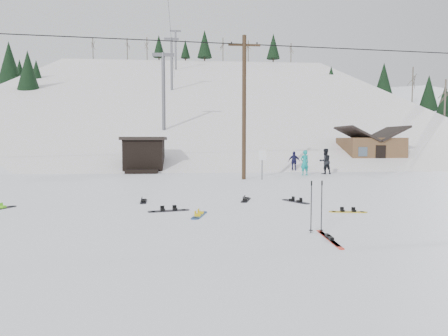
{
  "coord_description": "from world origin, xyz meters",
  "views": [
    {
      "loc": [
        -1.46,
        -11.07,
        2.49
      ],
      "look_at": [
        -0.11,
        4.42,
        1.4
      ],
      "focal_mm": 32.0,
      "sensor_mm": 36.0,
      "label": 1
    }
  ],
  "objects": [
    {
      "name": "lift_tower_near",
      "position": [
        -4.0,
        30.0,
        7.86
      ],
      "size": [
        2.2,
        0.36,
        8.0
      ],
      "color": "#595B60",
      "rests_on": "ski_slope"
    },
    {
      "name": "skier_navy",
      "position": [
        6.74,
        19.53,
        0.81
      ],
      "size": [
        1.0,
        0.53,
        1.62
      ],
      "primitive_type": "imported",
      "rotation": [
        0.0,
        0.0,
        2.99
      ],
      "color": "#1A1A41",
      "rests_on": "ground"
    },
    {
      "name": "board_scatter_e",
      "position": [
        4.0,
        2.15,
        0.02
      ],
      "size": [
        1.3,
        0.42,
        0.09
      ],
      "rotation": [
        0.0,
        0.0,
        -0.17
      ],
      "color": "gold",
      "rests_on": "ground"
    },
    {
      "name": "ground",
      "position": [
        0.0,
        0.0,
        0.0
      ],
      "size": [
        200.0,
        200.0,
        0.0
      ],
      "primitive_type": "plane",
      "color": "white",
      "rests_on": "ground"
    },
    {
      "name": "skier_dark",
      "position": [
        8.46,
        17.32,
        0.94
      ],
      "size": [
        1.04,
        0.88,
        1.88
      ],
      "primitive_type": "imported",
      "rotation": [
        0.0,
        0.0,
        3.34
      ],
      "color": "black",
      "rests_on": "ground"
    },
    {
      "name": "ski_poles",
      "position": [
        1.93,
        -0.75,
        0.72
      ],
      "size": [
        0.39,
        0.1,
        1.41
      ],
      "color": "black",
      "rests_on": "ground"
    },
    {
      "name": "board_scatter_b",
      "position": [
        -3.31,
        5.15,
        0.02
      ],
      "size": [
        0.33,
        1.32,
        0.09
      ],
      "rotation": [
        0.0,
        0.0,
        1.64
      ],
      "color": "black",
      "rests_on": "ground"
    },
    {
      "name": "hero_skis",
      "position": [
        2.03,
        -1.48,
        0.03
      ],
      "size": [
        0.19,
        1.91,
        0.1
      ],
      "rotation": [
        0.0,
        0.0,
        -0.04
      ],
      "color": "red",
      "rests_on": "ground"
    },
    {
      "name": "ridge_right",
      "position": [
        38.0,
        50.0,
        -11.0
      ],
      "size": [
        45.66,
        93.98,
        54.59
      ],
      "primitive_type": "cube",
      "rotation": [
        0.21,
        -0.05,
        -0.12
      ],
      "color": "white",
      "rests_on": "ground"
    },
    {
      "name": "trail_sign",
      "position": [
        3.1,
        13.58,
        1.27
      ],
      "size": [
        0.5,
        0.09,
        1.85
      ],
      "color": "#595B60",
      "rests_on": "ground"
    },
    {
      "name": "skier_teal",
      "position": [
        6.68,
        16.48,
        0.89
      ],
      "size": [
        0.75,
        0.59,
        1.79
      ],
      "primitive_type": "imported",
      "rotation": [
        0.0,
        0.0,
        3.43
      ],
      "color": "#0D8A85",
      "rests_on": "ground"
    },
    {
      "name": "treeline_crest",
      "position": [
        0.0,
        86.0,
        0.0
      ],
      "size": [
        50.0,
        6.0,
        10.0
      ],
      "primitive_type": null,
      "color": "black",
      "rests_on": "ski_slope"
    },
    {
      "name": "cabin",
      "position": [
        15.0,
        24.0,
        1.48
      ],
      "size": [
        5.39,
        4.4,
        3.77
      ],
      "color": "brown",
      "rests_on": "ground"
    },
    {
      "name": "board_scatter_a",
      "position": [
        -2.19,
        2.9,
        0.03
      ],
      "size": [
        1.45,
        0.55,
        0.1
      ],
      "rotation": [
        0.0,
        0.0,
        0.23
      ],
      "color": "black",
      "rests_on": "ground"
    },
    {
      "name": "skier_pink",
      "position": [
        14.16,
        22.95,
        0.83
      ],
      "size": [
        1.21,
        0.91,
        1.66
      ],
      "primitive_type": "imported",
      "rotation": [
        0.0,
        0.0,
        3.45
      ],
      "color": "#E95275",
      "rests_on": "ground"
    },
    {
      "name": "board_scatter_f",
      "position": [
        0.87,
        5.16,
        0.03
      ],
      "size": [
        0.59,
        1.37,
        0.1
      ],
      "rotation": [
        0.0,
        0.0,
        1.28
      ],
      "color": "black",
      "rests_on": "ground"
    },
    {
      "name": "lift_hut",
      "position": [
        -5.0,
        20.94,
        1.36
      ],
      "size": [
        3.4,
        4.1,
        2.75
      ],
      "color": "black",
      "rests_on": "ground"
    },
    {
      "name": "utility_pole",
      "position": [
        2.0,
        14.0,
        4.68
      ],
      "size": [
        2.0,
        0.26,
        9.0
      ],
      "color": "#3A2819",
      "rests_on": "ground"
    },
    {
      "name": "hero_snowboard",
      "position": [
        -1.14,
        1.97,
        0.03
      ],
      "size": [
        0.57,
        1.4,
        0.1
      ],
      "rotation": [
        0.0,
        0.0,
        1.31
      ],
      "color": "#164693",
      "rests_on": "ground"
    },
    {
      "name": "lift_tower_mid",
      "position": [
        -4.0,
        50.0,
        14.36
      ],
      "size": [
        2.2,
        0.36,
        8.0
      ],
      "color": "#595B60",
      "rests_on": "ski_slope"
    },
    {
      "name": "lift_tower_far",
      "position": [
        -4.0,
        70.0,
        20.86
      ],
      "size": [
        2.2,
        0.36,
        8.0
      ],
      "color": "#595B60",
      "rests_on": "ski_slope"
    },
    {
      "name": "ski_slope",
      "position": [
        0.0,
        55.0,
        -12.0
      ],
      "size": [
        60.0,
        85.24,
        65.97
      ],
      "primitive_type": "cube",
      "rotation": [
        0.31,
        0.0,
        0.0
      ],
      "color": "white",
      "rests_on": "ground"
    },
    {
      "name": "board_scatter_d",
      "position": [
        2.81,
        4.56,
        0.03
      ],
      "size": [
        0.86,
        1.33,
        0.1
      ],
      "rotation": [
        0.0,
        0.0,
        -1.07
      ],
      "color": "black",
      "rests_on": "ground"
    }
  ]
}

